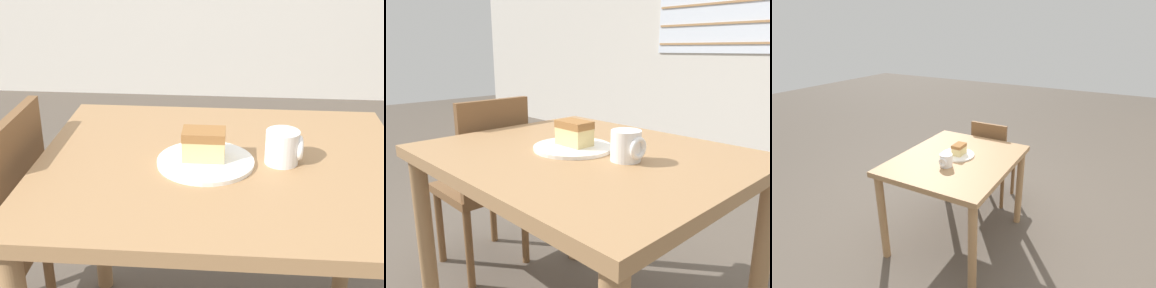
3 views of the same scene
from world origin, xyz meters
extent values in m
plane|color=brown|center=(0.00, 0.00, 0.00)|extent=(14.00, 14.00, 0.00)
cube|color=#9E754C|center=(0.08, 0.26, 0.73)|extent=(1.02, 0.86, 0.04)
cylinder|color=#9E754C|center=(-0.38, -0.12, 0.36)|extent=(0.06, 0.06, 0.71)
cylinder|color=#9E754C|center=(0.54, -0.12, 0.36)|extent=(0.06, 0.06, 0.71)
cylinder|color=#9E754C|center=(-0.38, 0.64, 0.36)|extent=(0.06, 0.06, 0.71)
cylinder|color=#9E754C|center=(0.54, 0.64, 0.36)|extent=(0.06, 0.06, 0.71)
cube|color=brown|center=(-0.68, 0.27, 0.41)|extent=(0.37, 0.37, 0.04)
cylinder|color=brown|center=(-0.83, 0.42, 0.20)|extent=(0.04, 0.04, 0.39)
cylinder|color=brown|center=(-0.83, 0.11, 0.20)|extent=(0.04, 0.04, 0.39)
cylinder|color=brown|center=(-0.52, 0.42, 0.20)|extent=(0.04, 0.04, 0.39)
cylinder|color=brown|center=(-0.52, 0.11, 0.20)|extent=(0.04, 0.04, 0.39)
cube|color=brown|center=(-0.51, 0.27, 0.65)|extent=(0.03, 0.35, 0.43)
cylinder|color=white|center=(0.04, 0.24, 0.76)|extent=(0.27, 0.27, 0.01)
cube|color=#E0C67F|center=(0.03, 0.25, 0.79)|extent=(0.11, 0.08, 0.06)
cube|color=#936033|center=(0.03, 0.25, 0.83)|extent=(0.12, 0.08, 0.02)
cylinder|color=white|center=(0.24, 0.27, 0.80)|extent=(0.09, 0.09, 0.09)
torus|color=white|center=(0.29, 0.27, 0.80)|extent=(0.02, 0.07, 0.07)
camera|label=1|loc=(0.10, -1.07, 1.40)|focal=50.00mm
camera|label=2|loc=(0.93, -0.58, 1.08)|focal=35.00mm
camera|label=3|loc=(1.91, 1.32, 1.70)|focal=28.00mm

